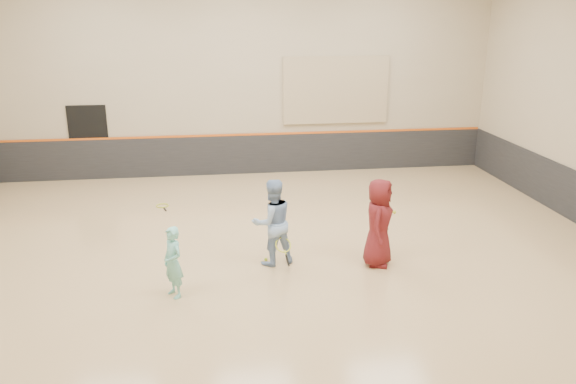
{
  "coord_description": "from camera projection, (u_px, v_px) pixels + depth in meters",
  "views": [
    {
      "loc": [
        -0.93,
        -10.66,
        4.74
      ],
      "look_at": [
        0.59,
        0.4,
        1.15
      ],
      "focal_mm": 35.0,
      "sensor_mm": 36.0,
      "label": 1
    }
  ],
  "objects": [
    {
      "name": "acoustic_panel",
      "position": [
        336.0,
        90.0,
        16.84
      ],
      "size": [
        3.2,
        0.08,
        2.0
      ],
      "primitive_type": "cube",
      "color": "tan",
      "rests_on": "wall_back"
    },
    {
      "name": "ball_beside_spare",
      "position": [
        271.0,
        219.0,
        13.37
      ],
      "size": [
        0.07,
        0.07,
        0.07
      ],
      "primitive_type": "sphere",
      "color": "#C5E635",
      "rests_on": "floor"
    },
    {
      "name": "ball_in_hand",
      "position": [
        394.0,
        212.0,
        10.59
      ],
      "size": [
        0.07,
        0.07,
        0.07
      ],
      "primitive_type": "sphere",
      "color": "gold",
      "rests_on": "young_man"
    },
    {
      "name": "girl",
      "position": [
        173.0,
        262.0,
        9.64
      ],
      "size": [
        0.51,
        0.56,
        1.28
      ],
      "primitive_type": "imported",
      "rotation": [
        0.0,
        0.0,
        -1.0
      ],
      "color": "#78D1C5",
      "rests_on": "floor"
    },
    {
      "name": "doorway",
      "position": [
        89.0,
        143.0,
        16.35
      ],
      "size": [
        1.1,
        0.05,
        2.2
      ],
      "primitive_type": "cube",
      "color": "black",
      "rests_on": "floor"
    },
    {
      "name": "wainscot_back",
      "position": [
        244.0,
        155.0,
        17.08
      ],
      "size": [
        14.9,
        0.04,
        1.2
      ],
      "primitive_type": "cube",
      "color": "#232326",
      "rests_on": "floor"
    },
    {
      "name": "held_racket",
      "position": [
        283.0,
        245.0,
        10.74
      ],
      "size": [
        0.5,
        0.5,
        0.56
      ],
      "primitive_type": null,
      "color": "yellow",
      "rests_on": "instructor"
    },
    {
      "name": "room",
      "position": [
        262.0,
        215.0,
        11.38
      ],
      "size": [
        15.04,
        12.04,
        6.22
      ],
      "color": "tan",
      "rests_on": "ground"
    },
    {
      "name": "ball_under_racket",
      "position": [
        266.0,
        259.0,
        11.2
      ],
      "size": [
        0.07,
        0.07,
        0.07
      ],
      "primitive_type": "sphere",
      "color": "#C9EC37",
      "rests_on": "floor"
    },
    {
      "name": "accent_stripe",
      "position": [
        244.0,
        135.0,
        16.88
      ],
      "size": [
        14.9,
        0.03,
        0.06
      ],
      "primitive_type": "cube",
      "color": "#D85914",
      "rests_on": "wall_back"
    },
    {
      "name": "instructor",
      "position": [
        272.0,
        222.0,
        10.85
      ],
      "size": [
        1.0,
        0.87,
        1.73
      ],
      "primitive_type": "imported",
      "rotation": [
        0.0,
        0.0,
        3.44
      ],
      "color": "#8AA9D5",
      "rests_on": "floor"
    },
    {
      "name": "spare_racket",
      "position": [
        162.0,
        206.0,
        14.35
      ],
      "size": [
        0.72,
        0.72,
        0.03
      ],
      "primitive_type": null,
      "color": "#BECF2D",
      "rests_on": "floor"
    },
    {
      "name": "young_man",
      "position": [
        379.0,
        222.0,
        10.81
      ],
      "size": [
        0.85,
        1.0,
        1.74
      ],
      "primitive_type": "imported",
      "rotation": [
        0.0,
        0.0,
        1.16
      ],
      "color": "maroon",
      "rests_on": "floor"
    }
  ]
}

